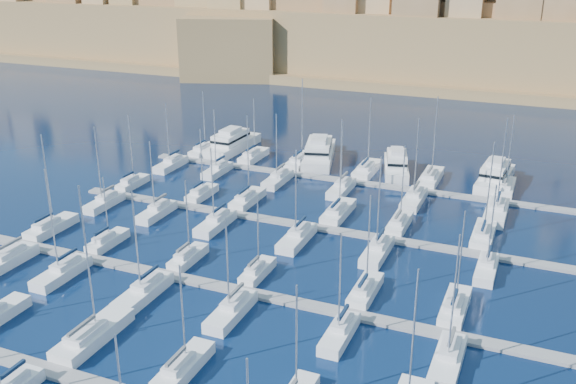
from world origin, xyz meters
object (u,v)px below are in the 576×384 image
at_px(sailboat_2, 93,335).
at_px(motor_yacht_c, 396,165).
at_px(motor_yacht_b, 319,152).
at_px(motor_yacht_a, 232,143).
at_px(motor_yacht_d, 495,176).

distance_m(sailboat_2, motor_yacht_c, 70.20).
xyz_separation_m(sailboat_2, motor_yacht_b, (0.65, 70.11, 0.94)).
xyz_separation_m(motor_yacht_a, motor_yacht_d, (53.82, -0.66, 0.00)).
relative_size(sailboat_2, motor_yacht_d, 1.16).
bearing_deg(sailboat_2, motor_yacht_c, 75.93).
height_order(sailboat_2, motor_yacht_d, sailboat_2).
relative_size(motor_yacht_a, motor_yacht_c, 1.14).
bearing_deg(motor_yacht_b, motor_yacht_a, -177.68).
distance_m(sailboat_2, motor_yacht_a, 71.82).
xyz_separation_m(sailboat_2, motor_yacht_c, (17.06, 68.09, 0.94)).
distance_m(motor_yacht_b, motor_yacht_d, 34.47).
bearing_deg(sailboat_2, motor_yacht_a, 105.12).
bearing_deg(sailboat_2, motor_yacht_b, 89.47).
xyz_separation_m(motor_yacht_b, motor_yacht_d, (34.44, -1.45, -0.00)).
xyz_separation_m(motor_yacht_b, motor_yacht_c, (16.41, -2.02, -0.00)).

